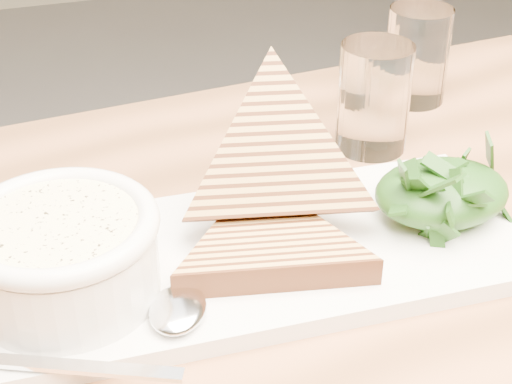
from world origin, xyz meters
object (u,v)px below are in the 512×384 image
object	(u,v)px
platter	(265,254)
soup_bowl	(65,263)
table_top	(419,309)
glass_near	(374,98)
glass_far	(417,55)

from	to	relation	value
platter	soup_bowl	world-z (taller)	soup_bowl
table_top	soup_bowl	distance (m)	0.26
glass_near	soup_bowl	bearing A→B (deg)	-153.92
platter	glass_far	xyz separation A→B (m)	(0.24, 0.22, 0.04)
soup_bowl	glass_near	bearing A→B (deg)	26.08
platter	glass_near	world-z (taller)	glass_near
glass_near	glass_far	size ratio (longest dim) A/B	1.03
platter	soup_bowl	size ratio (longest dim) A/B	3.11
table_top	glass_near	size ratio (longest dim) A/B	11.22
platter	soup_bowl	xyz separation A→B (m)	(-0.14, -0.01, 0.03)
soup_bowl	platter	bearing A→B (deg)	3.12
glass_near	table_top	bearing A→B (deg)	-105.35
table_top	glass_near	bearing A→B (deg)	74.65
platter	glass_near	xyz separation A→B (m)	(0.15, 0.14, 0.04)
platter	soup_bowl	bearing A→B (deg)	-176.88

